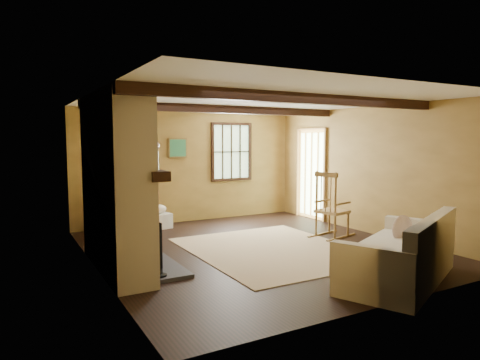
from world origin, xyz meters
TOP-DOWN VIEW (x-y plane):
  - ground at (0.00, 0.00)m, footprint 5.50×5.50m
  - room_envelope at (0.22, 0.26)m, footprint 5.02×5.52m
  - fireplace at (-2.23, -0.00)m, footprint 1.02×2.30m
  - rug at (0.20, -0.20)m, footprint 2.50×3.00m
  - rocking_chair at (1.63, 0.06)m, footprint 0.96×0.65m
  - sofa at (0.77, -2.28)m, footprint 2.30×1.72m
  - firewood_pile at (-1.84, 2.51)m, footprint 0.74×0.13m
  - laundry_basket at (-0.91, 2.32)m, footprint 0.57×0.48m
  - basket_pillow at (-0.91, 2.32)m, footprint 0.47×0.43m
  - armchair at (-1.60, 2.13)m, footprint 1.26×1.27m

SIDE VIEW (x-z plane):
  - ground at x=0.00m, z-range 0.00..0.00m
  - rug at x=0.20m, z-range 0.00..0.01m
  - firewood_pile at x=-1.84m, z-range 0.00..0.27m
  - laundry_basket at x=-0.91m, z-range 0.00..0.30m
  - sofa at x=0.77m, z-range -0.12..0.73m
  - basket_pillow at x=-0.91m, z-range 0.30..0.49m
  - armchair at x=-1.60m, z-range 0.00..0.84m
  - rocking_chair at x=1.63m, z-range -0.10..1.11m
  - fireplace at x=-2.23m, z-range -0.10..2.30m
  - room_envelope at x=0.22m, z-range 0.41..2.85m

